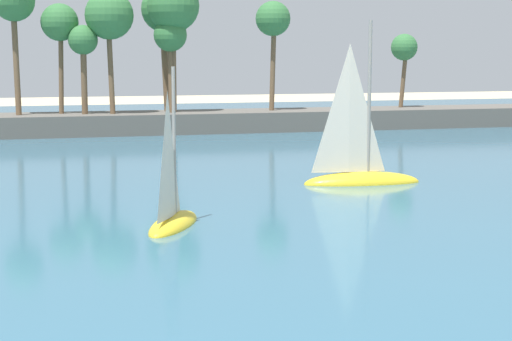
# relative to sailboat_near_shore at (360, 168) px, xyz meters

# --- Properties ---
(sea) EXTENTS (220.00, 101.69, 0.06)m
(sea) POSITION_rel_sailboat_near_shore_xyz_m (-11.74, 20.12, -0.86)
(sea) COLOR #386B84
(sea) RESTS_ON ground
(palm_headland) EXTENTS (90.02, 6.71, 13.09)m
(palm_headland) POSITION_rel_sailboat_near_shore_xyz_m (-13.70, 30.92, 3.30)
(palm_headland) COLOR #605B54
(palm_headland) RESTS_ON ground
(sailboat_near_shore) EXTENTS (6.47, 2.39, 9.19)m
(sailboat_near_shore) POSITION_rel_sailboat_near_shore_xyz_m (0.00, 0.00, 0.00)
(sailboat_near_shore) COLOR yellow
(sailboat_near_shore) RESTS_ON sea
(sailboat_mid_bay) EXTENTS (3.35, 4.85, 6.83)m
(sailboat_mid_bay) POSITION_rel_sailboat_near_shore_xyz_m (-11.34, -8.49, -0.21)
(sailboat_mid_bay) COLOR yellow
(sailboat_mid_bay) RESTS_ON sea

